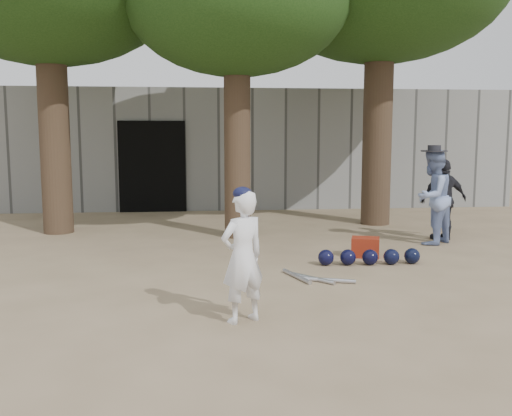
{
  "coord_description": "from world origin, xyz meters",
  "views": [
    {
      "loc": [
        -0.16,
        -6.18,
        1.89
      ],
      "look_at": [
        0.6,
        1.0,
        0.95
      ],
      "focal_mm": 40.0,
      "sensor_mm": 36.0,
      "label": 1
    }
  ],
  "objects": [
    {
      "name": "ground",
      "position": [
        0.0,
        0.0,
        0.0
      ],
      "size": [
        70.0,
        70.0,
        0.0
      ],
      "primitive_type": "plane",
      "color": "#937C5E",
      "rests_on": "ground"
    },
    {
      "name": "boy_player",
      "position": [
        0.29,
        -0.61,
        0.67
      ],
      "size": [
        0.58,
        0.52,
        1.34
      ],
      "primitive_type": "imported",
      "rotation": [
        0.0,
        0.0,
        3.64
      ],
      "color": "white",
      "rests_on": "ground"
    },
    {
      "name": "spectator_blue",
      "position": [
        3.87,
        3.15,
        0.82
      ],
      "size": [
        1.0,
        0.98,
        1.63
      ],
      "primitive_type": "imported",
      "rotation": [
        0.0,
        0.0,
        3.82
      ],
      "color": "#7D91C1",
      "rests_on": "ground"
    },
    {
      "name": "spectator_dark",
      "position": [
        4.25,
        3.52,
        0.72
      ],
      "size": [
        0.88,
        0.43,
        1.45
      ],
      "primitive_type": "imported",
      "rotation": [
        0.0,
        0.0,
        3.23
      ],
      "color": "black",
      "rests_on": "ground"
    },
    {
      "name": "red_bag",
      "position": [
        2.44,
        2.25,
        0.15
      ],
      "size": [
        0.5,
        0.44,
        0.3
      ],
      "primitive_type": "cube",
      "rotation": [
        0.0,
        0.0,
        -0.32
      ],
      "color": "maroon",
      "rests_on": "ground"
    },
    {
      "name": "back_building",
      "position": [
        -0.0,
        10.33,
        1.5
      ],
      "size": [
        16.0,
        5.24,
        3.0
      ],
      "color": "gray",
      "rests_on": "ground"
    },
    {
      "name": "helmet_row",
      "position": [
        2.34,
        1.72,
        0.12
      ],
      "size": [
        1.51,
        0.28,
        0.23
      ],
      "color": "black",
      "rests_on": "ground"
    },
    {
      "name": "bat_pile",
      "position": [
        1.32,
        0.93,
        0.03
      ],
      "size": [
        0.85,
        0.76,
        0.06
      ],
      "color": "#B0B0B7",
      "rests_on": "ground"
    }
  ]
}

